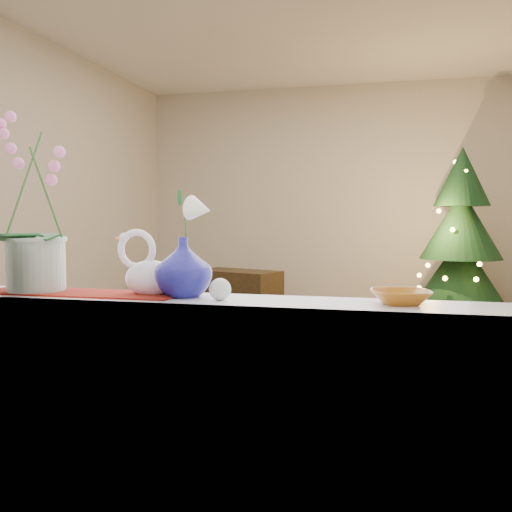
{
  "coord_description": "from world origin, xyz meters",
  "views": [
    {
      "loc": [
        0.67,
        -4.09,
        1.17
      ],
      "look_at": [
        -0.01,
        -1.4,
        1.0
      ],
      "focal_mm": 40.0,
      "sensor_mm": 36.0,
      "label": 1
    }
  ],
  "objects": [
    {
      "name": "xmas_tree",
      "position": [
        1.26,
        1.78,
        0.94
      ],
      "size": [
        1.33,
        1.33,
        1.88
      ],
      "primitive_type": null,
      "rotation": [
        0.0,
        0.0,
        -0.36
      ],
      "color": "black",
      "rests_on": "ground"
    },
    {
      "name": "wall_front",
      "position": [
        0.0,
        -2.5,
        1.35
      ],
      "size": [
        4.5,
        0.1,
        2.7
      ],
      "primitive_type": "cube",
      "color": "beige",
      "rests_on": "ground"
    },
    {
      "name": "wall_back",
      "position": [
        0.0,
        2.5,
        1.35
      ],
      "size": [
        4.5,
        0.1,
        2.7
      ],
      "primitive_type": "cube",
      "color": "beige",
      "rests_on": "ground"
    },
    {
      "name": "amber_dish",
      "position": [
        0.68,
        -2.35,
        0.94
      ],
      "size": [
        0.18,
        0.18,
        0.04
      ],
      "primitive_type": "imported",
      "rotation": [
        0.0,
        0.0,
        0.26
      ],
      "color": "#9E5B16",
      "rests_on": "windowsill"
    },
    {
      "name": "swan",
      "position": [
        -0.13,
        -2.35,
        1.02
      ],
      "size": [
        0.25,
        0.13,
        0.21
      ],
      "primitive_type": null,
      "rotation": [
        0.0,
        0.0,
        0.06
      ],
      "color": "white",
      "rests_on": "windowsill"
    },
    {
      "name": "window_frame",
      "position": [
        0.0,
        -2.47,
        1.7
      ],
      "size": [
        2.22,
        0.06,
        1.6
      ],
      "primitive_type": null,
      "color": "white",
      "rests_on": "windowsill"
    },
    {
      "name": "wall_left",
      "position": [
        -2.25,
        0.0,
        1.35
      ],
      "size": [
        0.1,
        5.0,
        2.7
      ],
      "primitive_type": "cube",
      "color": "beige",
      "rests_on": "ground"
    },
    {
      "name": "windowsill",
      "position": [
        0.0,
        -2.37,
        0.9
      ],
      "size": [
        2.2,
        0.26,
        0.04
      ],
      "primitive_type": "cube",
      "color": "white",
      "rests_on": "window_apron"
    },
    {
      "name": "lily",
      "position": [
        -0.01,
        -2.36,
        1.23
      ],
      "size": [
        0.12,
        0.07,
        0.17
      ],
      "primitive_type": null,
      "color": "white",
      "rests_on": "blue_vase"
    },
    {
      "name": "ground",
      "position": [
        0.0,
        0.0,
        0.0
      ],
      "size": [
        5.0,
        5.0,
        0.0
      ],
      "primitive_type": "plane",
      "color": "#342215",
      "rests_on": "ground"
    },
    {
      "name": "orchid_pot",
      "position": [
        -0.55,
        -2.37,
        1.23
      ],
      "size": [
        0.24,
        0.24,
        0.63
      ],
      "primitive_type": null,
      "rotation": [
        0.0,
        0.0,
        0.11
      ],
      "color": "beige",
      "rests_on": "windowsill"
    },
    {
      "name": "side_table",
      "position": [
        -0.94,
        1.57,
        0.32
      ],
      "size": [
        0.96,
        0.71,
        0.65
      ],
      "primitive_type": "cube",
      "rotation": [
        0.0,
        0.0,
        -0.36
      ],
      "color": "black",
      "rests_on": "ground"
    },
    {
      "name": "blue_vase",
      "position": [
        -0.01,
        -2.36,
        1.03
      ],
      "size": [
        0.25,
        0.25,
        0.23
      ],
      "primitive_type": "imported",
      "rotation": [
        0.0,
        0.0,
        -0.18
      ],
      "color": "#0F0F60",
      "rests_on": "windowsill"
    },
    {
      "name": "window_apron",
      "position": [
        0.0,
        -2.46,
        0.44
      ],
      "size": [
        2.2,
        0.08,
        0.88
      ],
      "primitive_type": "cube",
      "color": "white",
      "rests_on": "ground"
    },
    {
      "name": "runner",
      "position": [
        -0.38,
        -2.37,
        0.92
      ],
      "size": [
        0.7,
        0.2,
        0.01
      ],
      "primitive_type": "cube",
      "color": "maroon",
      "rests_on": "windowsill"
    },
    {
      "name": "ceiling",
      "position": [
        0.0,
        0.0,
        2.7
      ],
      "size": [
        5.0,
        5.0,
        0.0
      ],
      "primitive_type": "plane",
      "color": "white",
      "rests_on": "wall_back"
    },
    {
      "name": "paperweight",
      "position": [
        0.13,
        -2.4,
        0.95
      ],
      "size": [
        0.08,
        0.08,
        0.07
      ],
      "primitive_type": "sphere",
      "rotation": [
        0.0,
        0.0,
        -0.09
      ],
      "color": "silver",
      "rests_on": "windowsill"
    }
  ]
}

